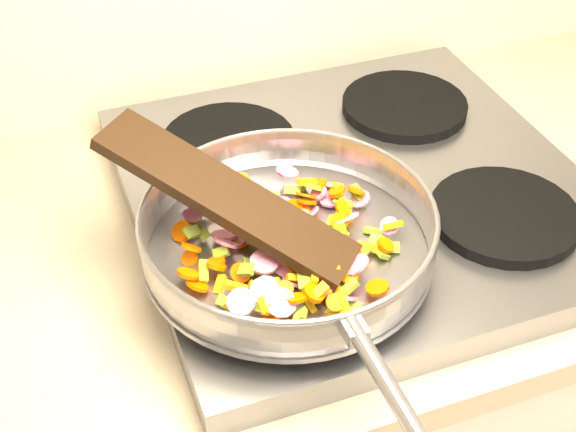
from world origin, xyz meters
name	(u,v)px	position (x,y,z in m)	size (l,w,h in m)	color
cooktop	(357,193)	(-0.70, 1.67, 0.92)	(0.60, 0.60, 0.04)	#939399
grate_fl	(299,268)	(-0.84, 1.52, 0.95)	(0.19, 0.19, 0.02)	black
grate_fr	(504,215)	(-0.56, 1.52, 0.95)	(0.19, 0.19, 0.02)	black
grate_bl	(229,142)	(-0.84, 1.81, 0.95)	(0.19, 0.19, 0.02)	black
grate_br	(404,106)	(-0.56, 1.81, 0.95)	(0.19, 0.19, 0.02)	black
saute_pan	(289,231)	(-0.85, 1.55, 0.99)	(0.39, 0.56, 0.06)	#9E9EA5
vegetable_heap	(287,240)	(-0.85, 1.55, 0.98)	(0.28, 0.27, 0.05)	olive
wooden_spatula	(227,197)	(-0.91, 1.58, 1.03)	(0.32, 0.07, 0.02)	black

